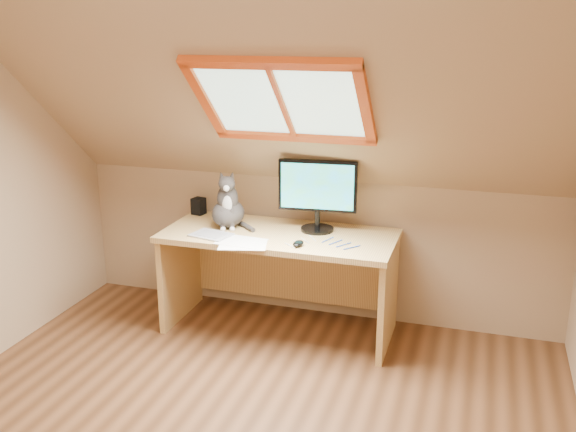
% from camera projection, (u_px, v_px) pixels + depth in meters
% --- Properties ---
extents(room_shell, '(3.52, 3.52, 2.41)m').
position_uv_depth(room_shell, '(200.00, 177.00, 2.68)').
color(room_shell, '#A08760').
rests_on(room_shell, ground).
extents(desk, '(1.55, 0.68, 0.71)m').
position_uv_depth(desk, '(282.00, 260.00, 4.40)').
color(desk, '#DAB467').
rests_on(desk, ground).
extents(monitor, '(0.52, 0.22, 0.48)m').
position_uv_depth(monitor, '(318.00, 191.00, 4.24)').
color(monitor, black).
rests_on(monitor, desk).
extents(cat, '(0.29, 0.32, 0.40)m').
position_uv_depth(cat, '(228.00, 207.00, 4.36)').
color(cat, '#393533').
rests_on(cat, desk).
extents(desk_speaker, '(0.10, 0.10, 0.12)m').
position_uv_depth(desk_speaker, '(199.00, 206.00, 4.68)').
color(desk_speaker, black).
rests_on(desk_speaker, desk).
extents(graphics_tablet, '(0.29, 0.24, 0.01)m').
position_uv_depth(graphics_tablet, '(211.00, 235.00, 4.22)').
color(graphics_tablet, '#B2B2B7').
rests_on(graphics_tablet, desk).
extents(mouse, '(0.07, 0.11, 0.03)m').
position_uv_depth(mouse, '(298.00, 243.00, 4.02)').
color(mouse, black).
rests_on(mouse, desk).
extents(papers, '(0.33, 0.27, 0.00)m').
position_uv_depth(papers, '(242.00, 242.00, 4.08)').
color(papers, white).
rests_on(papers, desk).
extents(cables, '(0.51, 0.26, 0.01)m').
position_uv_depth(cables, '(324.00, 243.00, 4.07)').
color(cables, silver).
rests_on(cables, desk).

